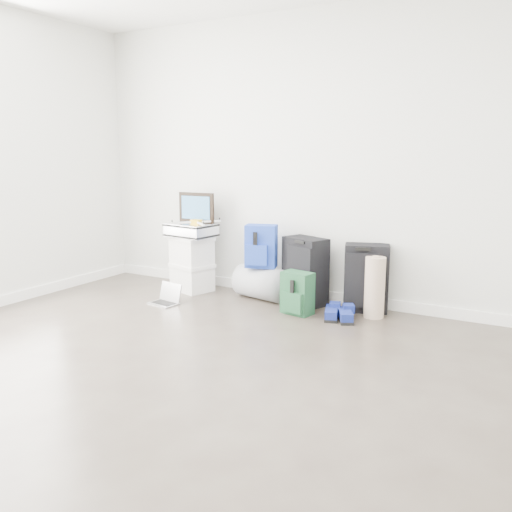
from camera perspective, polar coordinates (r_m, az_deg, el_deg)
The scene contains 14 objects.
ground at distance 3.47m, azimuth -14.38°, elevation -13.57°, with size 5.00×5.00×0.00m, color #372D28.
room_envelope at distance 3.19m, azimuth -15.66°, elevation 15.98°, with size 4.52×5.02×2.71m.
boxes_stack at distance 5.62m, azimuth -6.76°, elevation -0.78°, with size 0.47×0.42×0.57m.
briefcase at distance 5.56m, azimuth -6.84°, elevation 2.74°, with size 0.46×0.34×0.13m, color #B2B2B7.
painting at distance 5.61m, azimuth -6.30°, elevation 5.09°, with size 0.41×0.05×0.31m.
drone at distance 5.48m, azimuth -6.31°, elevation 3.58°, with size 0.42×0.42×0.05m.
duffel_bag at distance 5.29m, azimuth 0.65°, elevation -2.83°, with size 0.32×0.32×0.52m, color gray.
blue_backpack at distance 5.19m, azimuth 0.50°, elevation 0.95°, with size 0.33×0.28×0.41m.
large_suitcase at distance 5.10m, azimuth 5.17°, elevation -1.60°, with size 0.47×0.39×0.63m.
green_backpack at distance 4.81m, azimuth 4.33°, elevation -4.00°, with size 0.30×0.24×0.38m.
carry_on at distance 4.95m, azimuth 11.48°, elevation -2.29°, with size 0.44×0.36×0.61m.
shoes at distance 4.72m, azimuth 8.65°, elevation -6.11°, with size 0.33×0.30×0.09m.
rolled_rug at distance 4.79m, azimuth 12.39°, elevation -3.26°, with size 0.17×0.17×0.53m, color tan.
laptop at distance 5.23m, azimuth -9.40°, elevation -4.45°, with size 0.29×0.23×0.19m.
Camera 1 is at (2.23, -2.25, 1.42)m, focal length 38.00 mm.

